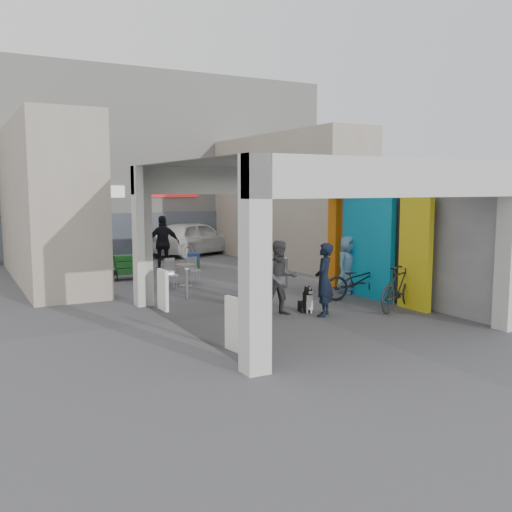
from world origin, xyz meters
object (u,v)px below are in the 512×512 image
man_with_dog (324,280)px  bicycle_front (358,280)px  cafe_set (179,276)px  white_van (195,238)px  man_crates (163,244)px  border_collie (306,302)px  man_back_turned (281,278)px  man_elderly (347,265)px  bicycle_rear (399,288)px  produce_stand (130,270)px

man_with_dog → bicycle_front: bearing=167.0°
cafe_set → white_van: white_van is taller
man_crates → border_collie: bearing=104.3°
man_back_turned → man_elderly: (3.07, 1.53, -0.07)m
man_crates → bicycle_rear: bearing=116.8°
cafe_set → man_crates: size_ratio=0.66×
produce_stand → border_collie: 7.29m
produce_stand → white_van: bearing=62.5°
man_back_turned → man_elderly: bearing=38.8°
produce_stand → man_back_turned: (1.64, -6.86, 0.57)m
man_crates → white_van: size_ratio=0.44×
man_with_dog → white_van: (1.93, 12.64, -0.09)m
man_back_turned → bicycle_rear: (2.80, -0.90, -0.32)m
cafe_set → bicycle_rear: (3.41, -5.96, 0.27)m
border_collie → bicycle_rear: (2.11, -0.85, 0.29)m
cafe_set → man_elderly: size_ratio=0.81×
bicycle_rear → bicycle_front: bearing=-22.5°
cafe_set → bicycle_front: 5.56m
cafe_set → man_crates: 3.10m
bicycle_front → bicycle_rear: size_ratio=1.05×
cafe_set → bicycle_front: size_ratio=0.68×
white_van → border_collie: bearing=150.0°
bicycle_rear → man_elderly: bearing=-28.9°
man_crates → bicycle_front: (2.89, -7.36, -0.49)m
produce_stand → bicycle_front: 7.62m
border_collie → produce_stand: bearing=123.7°
man_back_turned → bicycle_front: size_ratio=0.90×
man_with_dog → man_back_turned: size_ratio=0.97×
cafe_set → produce_stand: cafe_set is taller
man_elderly → cafe_set: bearing=114.0°
bicycle_rear → border_collie: bearing=45.5°
man_back_turned → cafe_set: bearing=109.2°
produce_stand → man_elderly: (4.71, -5.33, 0.50)m
produce_stand → man_with_dog: man_with_dog is taller
man_elderly → white_van: 10.58m
produce_stand → bicycle_rear: size_ratio=0.64×
man_with_dog → bicycle_rear: man_with_dog is taller
cafe_set → bicycle_rear: bicycle_rear is taller
border_collie → man_back_turned: size_ratio=0.38×
bicycle_front → white_van: bearing=10.0°
man_elderly → produce_stand: bearing=109.3°
man_back_turned → white_van: size_ratio=0.39×
produce_stand → man_with_dog: bearing=-59.0°
bicycle_front → white_van: 11.43m
bicycle_rear → man_back_turned: bearing=49.7°
bicycle_front → cafe_set: bearing=47.7°
border_collie → man_crates: man_crates is taller
bicycle_front → man_elderly: bearing=-8.0°
man_back_turned → man_crates: (-0.09, 8.03, 0.12)m
bicycle_front → border_collie: bearing=118.6°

